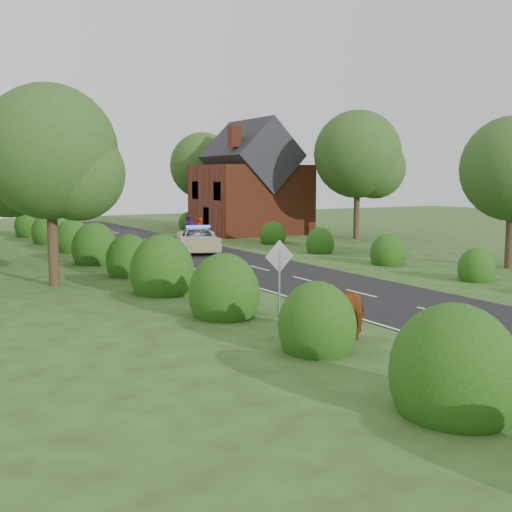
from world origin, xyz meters
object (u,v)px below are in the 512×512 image
cow (336,313)px  pedestrian_red (200,229)px  pedestrian_purple (188,227)px  road_sign (279,267)px  police_van (198,240)px

cow → pedestrian_red: pedestrian_red is taller
pedestrian_red → pedestrian_purple: pedestrian_purple is taller
cow → pedestrian_red: bearing=149.4°
road_sign → cow: size_ratio=1.21×
road_sign → police_van: 18.96m
pedestrian_purple → road_sign: bearing=117.2°
pedestrian_red → road_sign: bearing=26.3°
road_sign → police_van: size_ratio=0.43×
cow → pedestrian_purple: (8.28, 29.28, 0.15)m
pedestrian_purple → pedestrian_red: bearing=138.7°
cow → pedestrian_red: size_ratio=1.26×
cow → police_van: police_van is taller
pedestrian_red → cow: bearing=28.2°
cow → road_sign: bearing=164.3°
police_van → pedestrian_purple: bearing=89.9°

